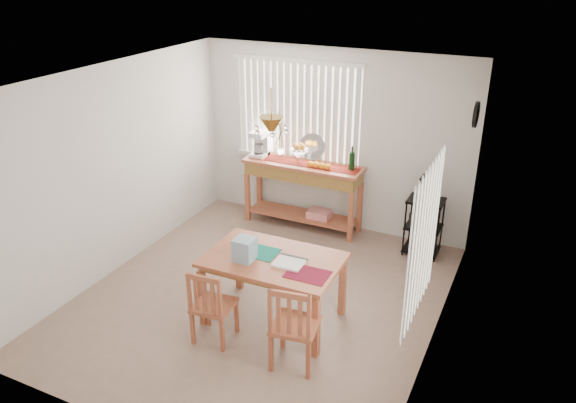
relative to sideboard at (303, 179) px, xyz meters
The scene contains 10 objects.
ground 2.14m from the sideboard, 80.46° to the right, with size 4.00×4.50×0.01m, color #917362.
room_shell 2.21m from the sideboard, 80.29° to the right, with size 4.20×4.70×2.70m.
sideboard is the anchor object (origin of this frame).
sideboard_items 0.49m from the sideboard, behind, with size 1.66×0.42×0.75m.
wire_cart 1.82m from the sideboard, ahead, with size 0.47×0.37×0.79m.
cart_items 1.81m from the sideboard, ahead, with size 0.19×0.22×0.33m.
dining_table 2.37m from the sideboard, 73.89° to the right, with size 1.46×0.95×0.77m.
table_items 2.46m from the sideboard, 77.81° to the right, with size 1.11×0.51×0.25m.
chair_left 2.92m from the sideboard, 84.90° to the right, with size 0.43×0.43×0.86m.
chair_right 3.13m from the sideboard, 67.65° to the right, with size 0.49×0.49×0.95m.
Camera 1 is at (2.70, -4.93, 3.77)m, focal length 35.00 mm.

